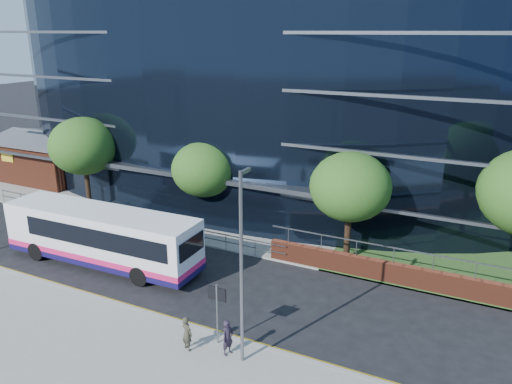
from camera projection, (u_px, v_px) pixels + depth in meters
The scene contains 17 objects.
ground at pixel (156, 304), 24.72m from camera, with size 200.00×200.00×0.00m, color black.
pavement_near at pixel (81, 359), 20.44m from camera, with size 80.00×8.00×0.15m, color gray.
kerb at pixel (143, 312), 23.84m from camera, with size 80.00×0.25×0.16m, color gray.
yellow_line_outer at pixel (146, 312), 24.04m from camera, with size 80.00×0.08×0.01m, color gold.
yellow_line_inner at pixel (148, 310), 24.16m from camera, with size 80.00×0.08×0.01m, color gold.
far_forecourt at pixel (182, 214), 36.61m from camera, with size 50.00×8.00×0.10m, color gray.
glass_office at pixel (265, 92), 41.70m from camera, with size 44.00×23.10×16.00m.
brick_pavilion at pixel (49, 158), 44.91m from camera, with size 8.60×6.66×4.40m.
guard_railings at pixel (123, 218), 33.81m from camera, with size 24.00×0.05×1.10m.
street_sign at pixel (217, 301), 20.80m from camera, with size 0.85×0.09×2.80m.
tree_far_a at pixel (83, 146), 36.37m from camera, with size 4.95×4.95×6.98m.
tree_far_b at pixel (204, 169), 32.78m from camera, with size 4.29×4.29×6.05m.
tree_far_c at pixel (350, 187), 28.03m from camera, with size 4.62×4.62×6.51m.
streetlight_east at pixel (242, 265), 18.96m from camera, with size 0.15×0.77×8.00m.
city_bus at pixel (103, 236), 28.40m from camera, with size 12.18×3.10×3.28m.
pedestrian at pixel (228, 338), 20.44m from camera, with size 0.56×0.37×1.54m, color #271E2D.
pedestrian_b at pixel (187, 333), 20.74m from camera, with size 0.57×0.37×1.55m, color #383527.
Camera 1 is at (14.11, -17.32, 12.94)m, focal length 35.00 mm.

